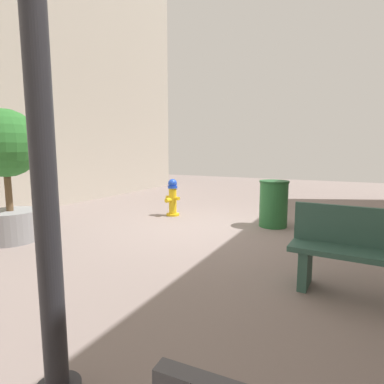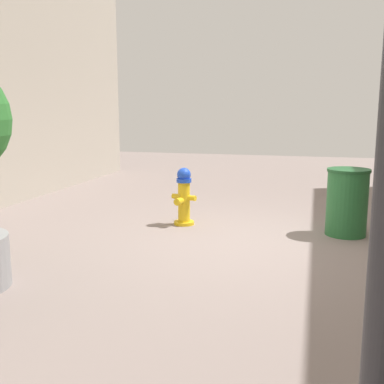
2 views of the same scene
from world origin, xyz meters
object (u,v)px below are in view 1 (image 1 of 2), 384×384
object	(u,v)px
planter_tree	(6,163)
street_lamp	(33,8)
bench_near	(377,253)
trash_bin	(274,204)
fire_hydrant	(172,197)

from	to	relation	value
planter_tree	street_lamp	world-z (taller)	street_lamp
bench_near	trash_bin	world-z (taller)	trash_bin
street_lamp	bench_near	bearing A→B (deg)	-126.47
fire_hydrant	trash_bin	xyz separation A→B (m)	(-2.40, -0.02, 0.03)
bench_near	fire_hydrant	bearing A→B (deg)	-33.00
bench_near	street_lamp	size ratio (longest dim) A/B	0.47
planter_tree	trash_bin	xyz separation A→B (m)	(-3.84, -3.09, -0.88)
street_lamp	trash_bin	world-z (taller)	street_lamp
fire_hydrant	street_lamp	bearing A→B (deg)	113.32
fire_hydrant	bench_near	distance (m)	4.81
bench_near	street_lamp	world-z (taller)	street_lamp
fire_hydrant	street_lamp	xyz separation A→B (m)	(-2.20, 5.11, 1.85)
trash_bin	fire_hydrant	bearing A→B (deg)	0.50
fire_hydrant	planter_tree	size ratio (longest dim) A/B	0.39
bench_near	trash_bin	size ratio (longest dim) A/B	1.83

